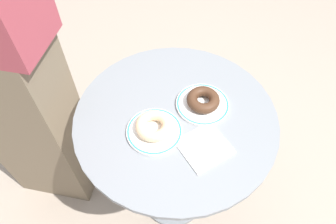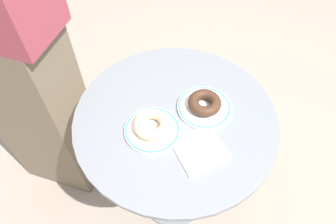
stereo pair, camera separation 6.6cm
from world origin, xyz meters
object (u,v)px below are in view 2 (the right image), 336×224
at_px(cafe_table, 175,146).
at_px(person_figure, 3,44).
at_px(plate_left, 152,130).
at_px(donut_glazed, 152,124).
at_px(donut_chocolate, 205,103).
at_px(plate_right, 204,107).
at_px(paper_napkin, 200,150).

xyz_separation_m(cafe_table, person_figure, (-0.32, 0.51, 0.35)).
distance_m(cafe_table, plate_left, 0.22).
relative_size(donut_glazed, donut_chocolate, 1.05).
bearing_deg(donut_chocolate, plate_left, 167.62).
distance_m(plate_right, paper_napkin, 0.17).
height_order(cafe_table, donut_glazed, donut_glazed).
distance_m(cafe_table, donut_glazed, 0.24).
relative_size(cafe_table, donut_chocolate, 6.28).
xyz_separation_m(donut_glazed, paper_napkin, (0.06, -0.16, -0.03)).
relative_size(donut_glazed, paper_napkin, 0.82).
height_order(plate_left, plate_right, same).
relative_size(donut_glazed, person_figure, 0.07).
relative_size(plate_right, donut_chocolate, 1.62).
height_order(plate_right, paper_napkin, plate_right).
bearing_deg(donut_chocolate, paper_napkin, -138.48).
height_order(donut_glazed, person_figure, person_figure).
bearing_deg(donut_chocolate, person_figure, 127.17).
bearing_deg(cafe_table, plate_right, -20.89).
height_order(donut_chocolate, person_figure, person_figure).
xyz_separation_m(paper_napkin, person_figure, (-0.29, 0.65, 0.15)).
bearing_deg(plate_right, donut_glazed, 166.25).
bearing_deg(plate_left, plate_right, -12.38).
bearing_deg(person_figure, plate_left, -66.23).
xyz_separation_m(plate_left, paper_napkin, (0.07, -0.15, -0.00)).
distance_m(donut_glazed, person_figure, 0.56).
xyz_separation_m(cafe_table, paper_napkin, (-0.03, -0.15, 0.19)).
relative_size(cafe_table, plate_right, 3.87).
bearing_deg(cafe_table, plate_left, 176.71).
distance_m(cafe_table, plate_right, 0.22).
height_order(cafe_table, plate_left, plate_left).
relative_size(plate_left, plate_right, 0.99).
bearing_deg(donut_glazed, plate_right, -13.75).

